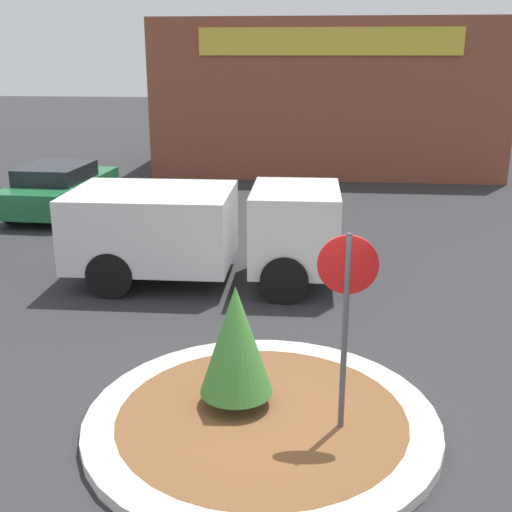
% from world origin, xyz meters
% --- Properties ---
extents(ground_plane, '(120.00, 120.00, 0.00)m').
position_xyz_m(ground_plane, '(0.00, 0.00, 0.00)').
color(ground_plane, '#2D2D30').
extents(traffic_island, '(4.32, 4.32, 0.15)m').
position_xyz_m(traffic_island, '(0.00, 0.00, 0.08)').
color(traffic_island, beige).
rests_on(traffic_island, ground_plane).
extents(stop_sign, '(0.67, 0.07, 2.52)m').
position_xyz_m(stop_sign, '(0.95, -0.13, 1.73)').
color(stop_sign, '#4C4C51').
rests_on(stop_sign, ground_plane).
extents(island_shrub, '(0.91, 0.91, 1.58)m').
position_xyz_m(island_shrub, '(-0.34, 0.23, 1.03)').
color(island_shrub, brown).
rests_on(island_shrub, traffic_island).
extents(utility_truck, '(5.26, 2.53, 1.91)m').
position_xyz_m(utility_truck, '(-1.68, 5.17, 1.09)').
color(utility_truck, silver).
rests_on(utility_truck, ground_plane).
extents(storefront_building, '(12.59, 6.07, 5.55)m').
position_xyz_m(storefront_building, '(0.71, 18.84, 2.78)').
color(storefront_building, brown).
rests_on(storefront_building, ground_plane).
extents(parked_sedan_green, '(2.03, 4.56, 1.38)m').
position_xyz_m(parked_sedan_green, '(-6.79, 10.46, 0.70)').
color(parked_sedan_green, '#1E6638').
rests_on(parked_sedan_green, ground_plane).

